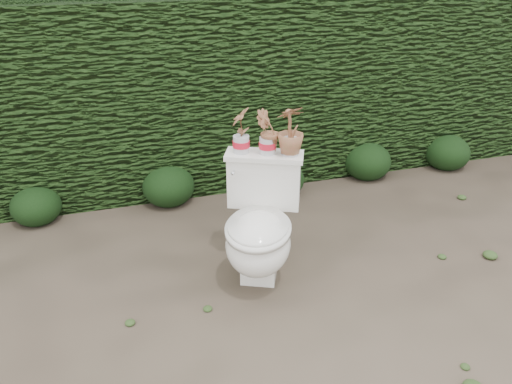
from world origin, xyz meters
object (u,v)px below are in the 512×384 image
object	(u,v)px
toilet	(260,229)
potted_plant_left	(241,131)
potted_plant_right	(291,132)
potted_plant_center	(268,133)

from	to	relation	value
toilet	potted_plant_left	size ratio (longest dim) A/B	2.82
toilet	potted_plant_right	distance (m)	0.64
potted_plant_right	potted_plant_left	bearing A→B (deg)	-34.09
potted_plant_center	potted_plant_right	distance (m)	0.15
toilet	potted_plant_center	world-z (taller)	potted_plant_center
potted_plant_left	potted_plant_center	world-z (taller)	potted_plant_left
potted_plant_left	potted_plant_right	bearing A→B (deg)	83.72
potted_plant_left	potted_plant_center	distance (m)	0.17
toilet	potted_plant_left	world-z (taller)	potted_plant_left
potted_plant_left	potted_plant_center	xyz separation A→B (m)	(0.15, -0.07, -0.01)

